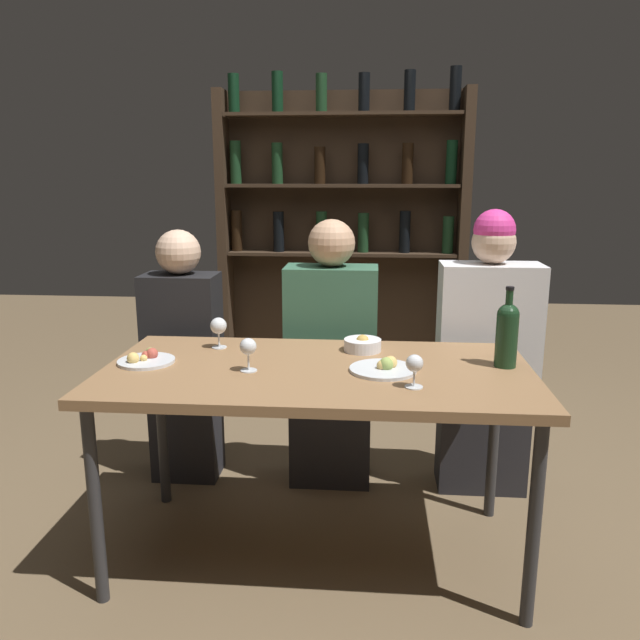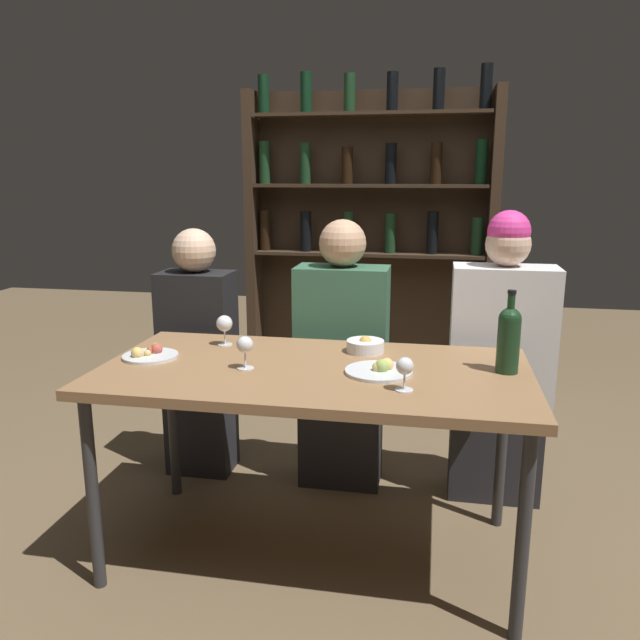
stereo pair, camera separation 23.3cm
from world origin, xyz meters
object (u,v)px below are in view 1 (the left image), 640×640
object	(u,v)px
wine_bottle	(507,332)
wine_glass_0	(218,327)
wine_glass_2	(248,348)
seated_person_left	(184,363)
food_plate_1	(384,368)
seated_person_center	(331,363)
food_plate_0	(146,359)
wine_glass_1	(414,365)
seated_person_right	(486,361)
snack_bowl	(363,345)

from	to	relation	value
wine_bottle	wine_glass_0	xyz separation A→B (m)	(-1.10, 0.16, -0.04)
wine_glass_2	seated_person_left	xyz separation A→B (m)	(-0.44, 0.66, -0.27)
wine_glass_2	seated_person_left	size ratio (longest dim) A/B	0.10
seated_person_left	food_plate_1	bearing A→B (deg)	-33.86
seated_person_left	seated_person_center	xyz separation A→B (m)	(0.69, 0.00, 0.02)
wine_glass_0	wine_glass_2	size ratio (longest dim) A/B	1.04
seated_person_center	food_plate_0	bearing A→B (deg)	-138.08
wine_glass_1	seated_person_center	xyz separation A→B (m)	(-0.32, 0.79, -0.24)
wine_bottle	seated_person_right	distance (m)	0.59
wine_bottle	wine_glass_0	bearing A→B (deg)	171.72
wine_bottle	seated_person_center	size ratio (longest dim) A/B	0.24
food_plate_0	seated_person_left	size ratio (longest dim) A/B	0.18
food_plate_1	snack_bowl	bearing A→B (deg)	107.52
wine_glass_1	seated_person_center	size ratio (longest dim) A/B	0.09
wine_bottle	seated_person_left	xyz separation A→B (m)	(-1.36, 0.53, -0.31)
seated_person_left	seated_person_center	size ratio (longest dim) A/B	0.96
wine_bottle	seated_person_right	xyz separation A→B (m)	(0.03, 0.53, -0.27)
wine_glass_1	wine_glass_0	bearing A→B (deg)	150.79
food_plate_0	seated_person_left	bearing A→B (deg)	94.07
seated_person_center	seated_person_right	size ratio (longest dim) A/B	0.96
food_plate_1	snack_bowl	xyz separation A→B (m)	(-0.08, 0.26, 0.01)
wine_glass_1	food_plate_1	size ratio (longest dim) A/B	0.47
wine_bottle	seated_person_right	size ratio (longest dim) A/B	0.23
wine_glass_0	wine_glass_1	size ratio (longest dim) A/B	1.11
wine_glass_1	seated_person_right	distance (m)	0.90
wine_glass_2	wine_glass_0	bearing A→B (deg)	121.41
wine_bottle	seated_person_center	distance (m)	0.90
food_plate_0	seated_person_center	size ratio (longest dim) A/B	0.17
wine_glass_0	food_plate_0	distance (m)	0.32
wine_glass_1	food_plate_0	size ratio (longest dim) A/B	0.53
seated_person_left	wine_glass_1	bearing A→B (deg)	-37.72
wine_glass_0	food_plate_1	world-z (taller)	wine_glass_0
wine_glass_2	food_plate_1	distance (m)	0.49
wine_bottle	seated_person_left	world-z (taller)	seated_person_left
food_plate_1	snack_bowl	size ratio (longest dim) A/B	1.62
food_plate_1	wine_glass_1	bearing A→B (deg)	-60.69
wine_glass_1	snack_bowl	bearing A→B (deg)	112.42
wine_glass_0	seated_person_left	bearing A→B (deg)	125.92
wine_glass_1	seated_person_left	world-z (taller)	seated_person_left
wine_glass_1	seated_person_right	xyz separation A→B (m)	(0.38, 0.79, -0.22)
wine_glass_2	seated_person_right	distance (m)	1.18
seated_person_left	seated_person_right	bearing A→B (deg)	-0.00
wine_bottle	seated_person_center	xyz separation A→B (m)	(-0.67, 0.53, -0.29)
wine_bottle	wine_glass_2	xyz separation A→B (m)	(-0.92, -0.13, -0.05)
snack_bowl	wine_bottle	bearing A→B (deg)	-17.47
snack_bowl	seated_person_left	xyz separation A→B (m)	(-0.84, 0.36, -0.21)
snack_bowl	seated_person_center	world-z (taller)	seated_person_center
food_plate_1	seated_person_left	size ratio (longest dim) A/B	0.20
snack_bowl	seated_person_right	bearing A→B (deg)	33.21
wine_bottle	food_plate_0	bearing A→B (deg)	-177.41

